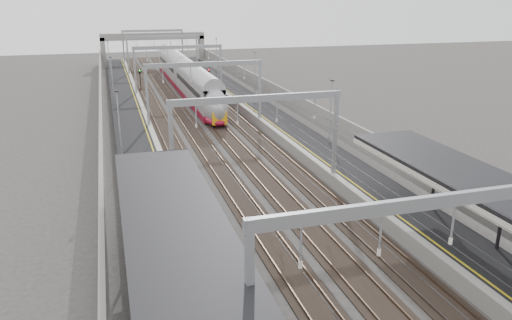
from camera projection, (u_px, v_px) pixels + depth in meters
platform_left at (132, 124)px, 56.75m from camera, size 4.00×120.00×1.00m
platform_right at (266, 115)px, 61.10m from camera, size 4.00×120.00×1.00m
tracks at (201, 123)px, 59.07m from camera, size 11.40×140.00×0.20m
overhead_line at (190, 64)px, 63.19m from camera, size 13.00×140.00×6.60m
canopy_left at (194, 280)px, 17.07m from camera, size 4.40×30.00×4.24m
overbridge at (153, 40)px, 107.49m from camera, size 22.00×2.20×6.90m
wall_left at (102, 117)px, 55.54m from camera, size 0.30×120.00×3.20m
wall_right at (290, 105)px, 61.63m from camera, size 0.30×120.00×3.20m
train at (187, 80)px, 76.73m from camera, size 2.72×49.56×4.30m
signal_green at (140, 76)px, 78.93m from camera, size 0.32×0.32×3.48m
signal_red_near at (192, 73)px, 81.66m from camera, size 0.32×0.32×3.48m
signal_red_far at (209, 75)px, 79.71m from camera, size 0.32×0.32×3.48m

